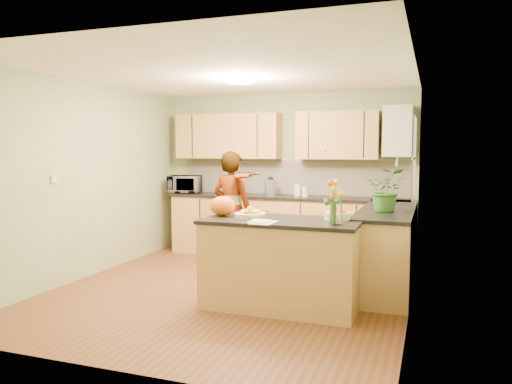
% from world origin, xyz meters
% --- Properties ---
extents(floor, '(4.50, 4.50, 0.00)m').
position_xyz_m(floor, '(0.00, 0.00, 0.00)').
color(floor, brown).
rests_on(floor, ground).
extents(ceiling, '(4.00, 4.50, 0.02)m').
position_xyz_m(ceiling, '(0.00, 0.00, 2.50)').
color(ceiling, white).
rests_on(ceiling, wall_back).
extents(wall_back, '(4.00, 0.02, 2.50)m').
position_xyz_m(wall_back, '(0.00, 2.25, 1.25)').
color(wall_back, gray).
rests_on(wall_back, floor).
extents(wall_front, '(4.00, 0.02, 2.50)m').
position_xyz_m(wall_front, '(0.00, -2.25, 1.25)').
color(wall_front, gray).
rests_on(wall_front, floor).
extents(wall_left, '(0.02, 4.50, 2.50)m').
position_xyz_m(wall_left, '(-2.00, 0.00, 1.25)').
color(wall_left, gray).
rests_on(wall_left, floor).
extents(wall_right, '(0.02, 4.50, 2.50)m').
position_xyz_m(wall_right, '(2.00, 0.00, 1.25)').
color(wall_right, gray).
rests_on(wall_right, floor).
extents(back_counter, '(3.64, 0.62, 0.94)m').
position_xyz_m(back_counter, '(0.10, 1.95, 0.47)').
color(back_counter, '#B58648').
rests_on(back_counter, floor).
extents(right_counter, '(0.62, 2.24, 0.94)m').
position_xyz_m(right_counter, '(1.70, 0.85, 0.47)').
color(right_counter, '#B58648').
rests_on(right_counter, floor).
extents(splashback, '(3.60, 0.02, 0.52)m').
position_xyz_m(splashback, '(0.10, 2.23, 1.20)').
color(splashback, '#EFE4CF').
rests_on(splashback, back_counter).
extents(upper_cabinets, '(3.20, 0.34, 0.70)m').
position_xyz_m(upper_cabinets, '(-0.18, 2.08, 1.85)').
color(upper_cabinets, '#B58648').
rests_on(upper_cabinets, wall_back).
extents(boiler, '(0.40, 0.30, 0.86)m').
position_xyz_m(boiler, '(1.70, 2.09, 1.90)').
color(boiler, silver).
rests_on(boiler, wall_back).
extents(window_right, '(0.01, 1.30, 1.05)m').
position_xyz_m(window_right, '(1.99, 0.60, 1.55)').
color(window_right, silver).
rests_on(window_right, wall_right).
extents(light_switch, '(0.02, 0.09, 0.09)m').
position_xyz_m(light_switch, '(-1.99, -0.60, 1.30)').
color(light_switch, silver).
rests_on(light_switch, wall_left).
extents(ceiling_lamp, '(0.30, 0.30, 0.07)m').
position_xyz_m(ceiling_lamp, '(0.00, 0.30, 2.46)').
color(ceiling_lamp, '#FFEABF').
rests_on(ceiling_lamp, ceiling).
extents(peninsula_island, '(1.62, 0.83, 0.93)m').
position_xyz_m(peninsula_island, '(0.73, -0.38, 0.47)').
color(peninsula_island, '#B58648').
rests_on(peninsula_island, floor).
extents(fruit_dish, '(0.33, 0.33, 0.11)m').
position_xyz_m(fruit_dish, '(0.38, -0.38, 0.97)').
color(fruit_dish, '#F2E4C1').
rests_on(fruit_dish, peninsula_island).
extents(orange_bowl, '(0.27, 0.27, 0.15)m').
position_xyz_m(orange_bowl, '(1.28, -0.23, 0.99)').
color(orange_bowl, '#F2E4C1').
rests_on(orange_bowl, peninsula_island).
extents(flower_vase, '(0.25, 0.25, 0.47)m').
position_xyz_m(flower_vase, '(1.33, -0.56, 1.24)').
color(flower_vase, silver).
rests_on(flower_vase, peninsula_island).
extents(orange_bag, '(0.29, 0.25, 0.21)m').
position_xyz_m(orange_bag, '(0.04, -0.33, 1.03)').
color(orange_bag, orange).
rests_on(orange_bag, peninsula_island).
extents(papers, '(0.22, 0.30, 0.01)m').
position_xyz_m(papers, '(0.63, -0.68, 0.93)').
color(papers, silver).
rests_on(papers, peninsula_island).
extents(violinist, '(0.66, 0.50, 1.62)m').
position_xyz_m(violinist, '(-0.39, 1.00, 0.81)').
color(violinist, '#E5A78C').
rests_on(violinist, floor).
extents(violin, '(0.60, 0.52, 0.15)m').
position_xyz_m(violin, '(-0.19, 0.78, 1.30)').
color(violin, '#561A05').
rests_on(violin, violinist).
extents(microwave, '(0.56, 0.44, 0.28)m').
position_xyz_m(microwave, '(-1.60, 1.91, 1.08)').
color(microwave, silver).
rests_on(microwave, back_counter).
extents(blue_box, '(0.32, 0.28, 0.22)m').
position_xyz_m(blue_box, '(-0.79, 1.97, 1.05)').
color(blue_box, '#203A94').
rests_on(blue_box, back_counter).
extents(kettle, '(0.18, 0.18, 0.33)m').
position_xyz_m(kettle, '(-0.15, 1.96, 1.08)').
color(kettle, '#BBBBC0').
rests_on(kettle, back_counter).
extents(jar_cream, '(0.11, 0.11, 0.18)m').
position_xyz_m(jar_cream, '(0.27, 2.00, 1.03)').
color(jar_cream, '#F2E4C1').
rests_on(jar_cream, back_counter).
extents(jar_white, '(0.10, 0.10, 0.15)m').
position_xyz_m(jar_white, '(0.41, 1.89, 1.02)').
color(jar_white, silver).
rests_on(jar_white, back_counter).
extents(potted_plant, '(0.45, 0.39, 0.50)m').
position_xyz_m(potted_plant, '(1.70, 0.51, 1.19)').
color(potted_plant, '#326E24').
rests_on(potted_plant, right_counter).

